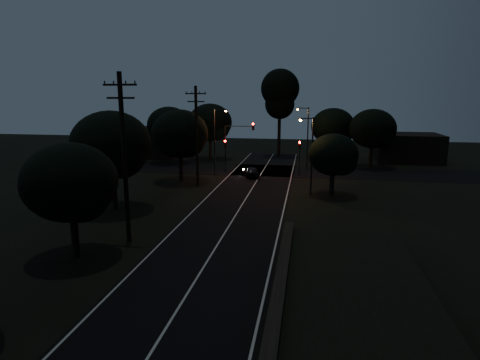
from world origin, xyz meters
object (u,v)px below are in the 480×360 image
(utility_pole_mid, at_px, (124,156))
(car, at_px, (251,172))
(utility_pole_far, at_px, (197,135))
(signal_mast, at_px, (239,138))
(signal_right, at_px, (299,152))
(tall_pine, at_px, (280,94))
(signal_left, at_px, (225,150))
(streetlight_b, at_px, (306,134))
(streetlight_a, at_px, (216,137))
(streetlight_c, at_px, (310,150))

(utility_pole_mid, distance_m, car, 23.67)
(utility_pole_far, xyz_separation_m, signal_mast, (3.09, 7.99, -1.15))
(utility_pole_mid, relative_size, signal_right, 2.68)
(utility_pole_mid, bearing_deg, car, 77.37)
(utility_pole_mid, height_order, signal_right, utility_pole_mid)
(tall_pine, bearing_deg, signal_right, -76.51)
(utility_pole_mid, bearing_deg, utility_pole_far, 90.00)
(utility_pole_mid, relative_size, signal_left, 2.68)
(utility_pole_far, xyz_separation_m, car, (5.05, 5.55, -4.87))
(tall_pine, height_order, signal_right, tall_pine)
(tall_pine, relative_size, signal_mast, 2.17)
(signal_left, bearing_deg, streetlight_b, 22.05)
(utility_pole_far, relative_size, signal_right, 2.56)
(utility_pole_far, relative_size, streetlight_b, 1.31)
(signal_right, bearing_deg, streetlight_a, -168.66)
(signal_left, height_order, signal_mast, signal_mast)
(tall_pine, xyz_separation_m, car, (-1.95, -17.45, -9.14))
(utility_pole_far, xyz_separation_m, tall_pine, (7.00, 23.00, 4.27))
(utility_pole_mid, distance_m, streetlight_c, 19.15)
(tall_pine, bearing_deg, car, -96.36)
(signal_right, relative_size, car, 1.14)
(signal_mast, relative_size, streetlight_b, 0.78)
(utility_pole_far, xyz_separation_m, streetlight_b, (11.31, 12.00, -0.85))
(signal_mast, bearing_deg, utility_pole_mid, -97.04)
(utility_pole_mid, xyz_separation_m, car, (5.05, 22.55, -5.12))
(signal_left, xyz_separation_m, signal_mast, (1.69, 0.00, 1.50))
(tall_pine, xyz_separation_m, signal_left, (-5.60, -15.01, -6.92))
(signal_right, xyz_separation_m, streetlight_c, (1.23, -9.99, 1.51))
(signal_mast, bearing_deg, streetlight_a, -140.23)
(signal_left, height_order, streetlight_b, streetlight_b)
(signal_left, distance_m, streetlight_b, 10.84)
(utility_pole_mid, distance_m, streetlight_b, 31.15)
(utility_pole_mid, height_order, signal_left, utility_pole_mid)
(streetlight_b, bearing_deg, streetlight_a, -150.52)
(signal_right, height_order, streetlight_b, streetlight_b)
(tall_pine, distance_m, signal_mast, 16.43)
(streetlight_b, bearing_deg, car, -134.12)
(signal_right, distance_m, streetlight_a, 10.26)
(signal_mast, bearing_deg, streetlight_b, 25.99)
(utility_pole_far, xyz_separation_m, streetlight_a, (0.69, 6.00, -0.85))
(utility_pole_far, bearing_deg, streetlight_c, -9.60)
(utility_pole_mid, relative_size, streetlight_a, 1.38)
(utility_pole_far, distance_m, streetlight_b, 16.51)
(streetlight_b, bearing_deg, streetlight_c, -87.86)
(utility_pole_far, height_order, signal_left, utility_pole_far)
(signal_mast, xyz_separation_m, car, (1.97, -2.44, -3.72))
(tall_pine, relative_size, streetlight_b, 1.69)
(streetlight_b, distance_m, car, 9.84)
(utility_pole_mid, distance_m, signal_left, 25.19)
(utility_pole_mid, distance_m, utility_pole_far, 17.00)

